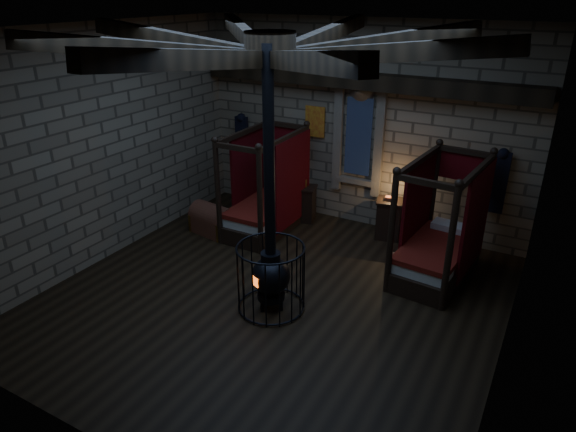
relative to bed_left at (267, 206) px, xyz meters
The scene contains 8 objects.
room 4.15m from the bed_left, 55.39° to the right, with size 7.02×7.02×4.29m.
bed_left is the anchor object (origin of this frame).
bed_right 3.62m from the bed_left, ahead, with size 1.24×2.10×2.10m.
trunk_left 1.17m from the bed_left, 140.22° to the right, with size 0.95×0.69×0.64m.
trunk_right 3.45m from the bed_left, 12.53° to the right, with size 0.88×0.67×0.57m.
nightstand_left 0.92m from the bed_left, 57.72° to the left, with size 0.58×0.56×0.95m.
nightstand_right 2.52m from the bed_left, 19.30° to the left, with size 0.60×0.59×0.89m.
stove 2.98m from the bed_left, 57.49° to the right, with size 1.07×1.07×4.05m.
Camera 1 is at (3.71, -6.18, 4.71)m, focal length 32.00 mm.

